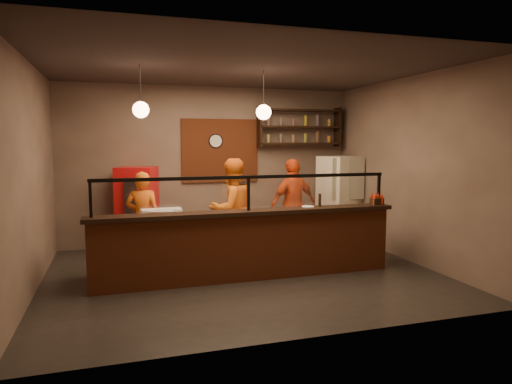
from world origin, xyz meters
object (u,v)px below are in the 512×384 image
object	(u,v)px
cook_left	(143,218)
cook_mid	(232,209)
red_cooler	(137,209)
pizza_dough	(304,213)
condiment_caddy	(377,201)
wall_clock	(216,141)
cook_right	(293,204)
fridge	(340,199)
pepper_mill	(320,200)

from	to	relation	value
cook_left	cook_mid	size ratio (longest dim) A/B	0.88
red_cooler	pizza_dough	xyz separation A→B (m)	(2.61, -1.97, 0.10)
pizza_dough	condiment_caddy	xyz separation A→B (m)	(1.10, -0.46, 0.21)
red_cooler	pizza_dough	world-z (taller)	red_cooler
wall_clock	cook_right	distance (m)	2.08
fridge	pepper_mill	bearing A→B (deg)	-143.40
cook_right	pepper_mill	world-z (taller)	cook_right
red_cooler	pepper_mill	xyz separation A→B (m)	(2.71, -2.38, 0.36)
fridge	red_cooler	distance (m)	4.13
fridge	red_cooler	world-z (taller)	fridge
cook_left	fridge	bearing A→B (deg)	-155.51
cook_left	condiment_caddy	world-z (taller)	cook_left
cook_left	fridge	xyz separation A→B (m)	(4.06, 0.67, 0.10)
cook_left	pizza_dough	bearing A→B (deg)	175.39
cook_right	condiment_caddy	world-z (taller)	cook_right
cook_left	condiment_caddy	xyz separation A→B (m)	(3.66, -1.38, 0.32)
cook_mid	fridge	bearing A→B (deg)	178.75
wall_clock	pepper_mill	size ratio (longest dim) A/B	1.48
cook_right	pizza_dough	bearing A→B (deg)	60.80
cook_left	pepper_mill	size ratio (longest dim) A/B	7.85
red_cooler	condiment_caddy	bearing A→B (deg)	-13.29
fridge	condiment_caddy	distance (m)	2.10
fridge	red_cooler	xyz separation A→B (m)	(-4.11, 0.38, -0.09)
pizza_dough	pepper_mill	world-z (taller)	pepper_mill
cook_left	pizza_dough	size ratio (longest dim) A/B	3.16
red_cooler	cook_mid	bearing A→B (deg)	-17.06
wall_clock	pepper_mill	bearing A→B (deg)	-67.77
wall_clock	cook_right	xyz separation A→B (m)	(1.30, -1.07, -1.22)
wall_clock	condiment_caddy	distance (m)	3.59
pizza_dough	pepper_mill	distance (m)	0.49
pepper_mill	cook_left	bearing A→B (deg)	153.44
pizza_dough	pepper_mill	bearing A→B (deg)	-76.81
cook_mid	red_cooler	xyz separation A→B (m)	(-1.57, 1.18, -0.09)
cook_left	red_cooler	xyz separation A→B (m)	(-0.04, 1.05, 0.01)
cook_mid	cook_right	world-z (taller)	cook_mid
fridge	pepper_mill	distance (m)	2.45
pizza_dough	fridge	bearing A→B (deg)	46.75
cook_right	pepper_mill	distance (m)	1.65
cook_left	red_cooler	world-z (taller)	red_cooler
cook_left	cook_mid	distance (m)	1.53
cook_right	pizza_dough	size ratio (longest dim) A/B	3.50
cook_mid	pepper_mill	world-z (taller)	cook_mid
wall_clock	cook_right	world-z (taller)	wall_clock
cook_left	condiment_caddy	size ratio (longest dim) A/B	8.48
fridge	cook_right	bearing A→B (deg)	179.22
red_cooler	wall_clock	bearing A→B (deg)	30.88
wall_clock	pizza_dough	size ratio (longest dim) A/B	0.60
cook_mid	pepper_mill	bearing A→B (deg)	114.92
cook_mid	pepper_mill	size ratio (longest dim) A/B	8.87
cook_mid	red_cooler	size ratio (longest dim) A/B	1.12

